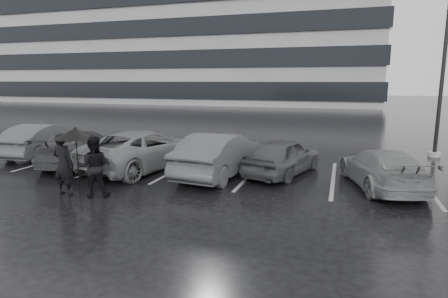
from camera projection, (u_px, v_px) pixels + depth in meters
name	position (u px, v px, depth m)	size (l,w,h in m)	color
ground	(214.00, 191.00, 11.28)	(160.00, 160.00, 0.00)	black
office_building	(182.00, 11.00, 60.21)	(61.00, 26.00, 29.00)	#97979A
car_main	(283.00, 156.00, 13.10)	(1.55, 3.86, 1.31)	black
car_west_a	(220.00, 154.00, 12.94)	(1.59, 4.56, 1.50)	#2C2C2E
car_west_b	(145.00, 149.00, 14.00)	(2.41, 5.23, 1.45)	#545457
car_west_c	(82.00, 147.00, 14.77)	(1.89, 4.64, 1.35)	black
car_west_d	(44.00, 140.00, 16.34)	(1.51, 4.32, 1.42)	#2C2C2E
car_east	(382.00, 168.00, 11.49)	(1.70, 4.18, 1.21)	#545457
pedestrian_left	(63.00, 164.00, 10.71)	(0.66, 0.43, 1.81)	black
pedestrian_right	(94.00, 167.00, 10.57)	(0.85, 0.66, 1.74)	black
umbrella	(76.00, 133.00, 10.54)	(1.18, 1.18, 1.99)	black
lamp_post	(444.00, 58.00, 15.54)	(0.50, 0.50, 9.17)	#97979A
stall_stripes	(216.00, 170.00, 13.86)	(19.72, 5.00, 0.00)	#959597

